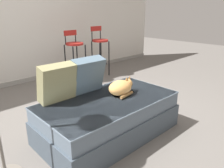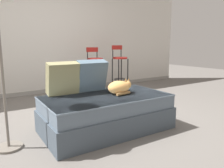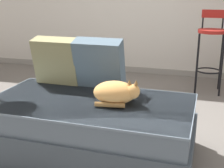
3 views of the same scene
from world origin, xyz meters
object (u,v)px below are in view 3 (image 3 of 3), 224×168
Objects in this scene: cat at (116,93)px; couch at (90,127)px; throw_pillow_corner at (57,61)px; throw_pillow_middle at (99,63)px; bar_stool_near_window at (211,43)px.

couch is at bearing -178.11° from cat.
throw_pillow_corner is 0.97× the size of throw_pillow_middle.
throw_pillow_middle is at bearing 95.60° from couch.
couch is 0.71m from throw_pillow_corner.
couch is 2.17m from bar_stool_near_window.
throw_pillow_corner is at bearing 141.26° from couch.
throw_pillow_corner is at bearing -130.14° from bar_stool_near_window.
cat is (0.24, -0.33, -0.13)m from throw_pillow_middle.
bar_stool_near_window is (1.33, 1.58, -0.04)m from throw_pillow_corner.
bar_stool_near_window is (0.90, 1.93, 0.40)m from couch.
throw_pillow_corner is (-0.43, 0.35, 0.43)m from couch.
bar_stool_near_window is (0.69, 1.92, 0.09)m from cat.
cat is 2.04m from bar_stool_near_window.
bar_stool_near_window is at bearing 70.26° from cat.
couch is 3.71× the size of throw_pillow_middle.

